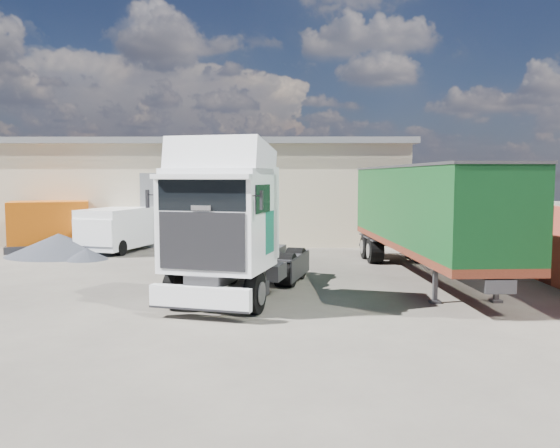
{
  "coord_description": "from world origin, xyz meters",
  "views": [
    {
      "loc": [
        2.92,
        -16.11,
        3.44
      ],
      "look_at": [
        2.77,
        3.0,
        1.77
      ],
      "focal_mm": 35.0,
      "sensor_mm": 36.0,
      "label": 1
    }
  ],
  "objects_px": {
    "tractor_unit": "(231,234)",
    "orange_skip": "(50,229)",
    "box_trailer": "(424,210)",
    "panel_van": "(121,229)"
  },
  "relations": [
    {
      "from": "box_trailer",
      "to": "panel_van",
      "type": "xyz_separation_m",
      "value": [
        -12.31,
        6.7,
        -1.29
      ]
    },
    {
      "from": "box_trailer",
      "to": "panel_van",
      "type": "relative_size",
      "value": 2.22
    },
    {
      "from": "box_trailer",
      "to": "panel_van",
      "type": "distance_m",
      "value": 14.07
    },
    {
      "from": "tractor_unit",
      "to": "orange_skip",
      "type": "bearing_deg",
      "value": 146.88
    },
    {
      "from": "tractor_unit",
      "to": "box_trailer",
      "type": "relative_size",
      "value": 0.6
    },
    {
      "from": "box_trailer",
      "to": "panel_van",
      "type": "height_order",
      "value": "box_trailer"
    },
    {
      "from": "tractor_unit",
      "to": "panel_van",
      "type": "relative_size",
      "value": 1.34
    },
    {
      "from": "orange_skip",
      "to": "panel_van",
      "type": "bearing_deg",
      "value": -20.31
    },
    {
      "from": "tractor_unit",
      "to": "box_trailer",
      "type": "xyz_separation_m",
      "value": [
        6.21,
        3.54,
        0.45
      ]
    },
    {
      "from": "panel_van",
      "to": "orange_skip",
      "type": "bearing_deg",
      "value": -165.78
    }
  ]
}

